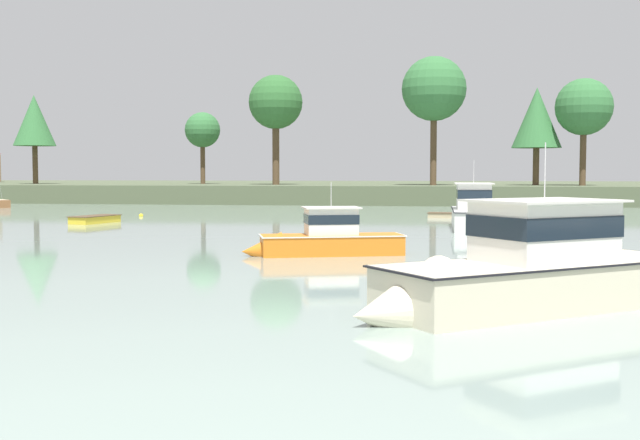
% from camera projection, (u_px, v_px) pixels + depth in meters
% --- Properties ---
extents(far_shore_bank, '(227.24, 44.79, 2.05)m').
position_uv_depth(far_shore_bank, '(323.00, 191.00, 105.45)').
color(far_shore_bank, '#4C563D').
rests_on(far_shore_bank, ground).
extents(dinghy_yellow, '(2.59, 4.20, 0.73)m').
position_uv_depth(dinghy_yellow, '(95.00, 221.00, 55.19)').
color(dinghy_yellow, gold).
rests_on(dinghy_yellow, ground).
extents(cruiser_cream, '(9.90, 8.38, 5.36)m').
position_uv_depth(cruiser_cream, '(515.00, 286.00, 20.49)').
color(cruiser_cream, beige).
rests_on(cruiser_cream, ground).
extents(dinghy_sand, '(3.54, 1.93, 0.56)m').
position_uv_depth(dinghy_sand, '(450.00, 216.00, 61.25)').
color(dinghy_sand, tan).
rests_on(dinghy_sand, ground).
extents(cruiser_white, '(2.68, 9.33, 5.16)m').
position_uv_depth(cruiser_white, '(473.00, 217.00, 50.47)').
color(cruiser_white, white).
rests_on(cruiser_white, ground).
extents(cruiser_orange, '(7.20, 3.81, 3.78)m').
position_uv_depth(cruiser_orange, '(319.00, 244.00, 34.17)').
color(cruiser_orange, orange).
rests_on(cruiser_orange, ground).
extents(mooring_buoy_yellow, '(0.33, 0.33, 0.39)m').
position_uv_depth(mooring_buoy_yellow, '(141.00, 216.00, 63.44)').
color(mooring_buoy_yellow, yellow).
rests_on(mooring_buoy_yellow, ground).
extents(shore_tree_right, '(5.43, 5.43, 10.77)m').
position_uv_depth(shore_tree_right, '(537.00, 118.00, 87.40)').
color(shore_tree_right, brown).
rests_on(shore_tree_right, far_shore_bank).
extents(shore_tree_inland_c, '(7.08, 7.08, 14.13)m').
position_uv_depth(shore_tree_inland_c, '(434.00, 89.00, 86.93)').
color(shore_tree_inland_c, brown).
rests_on(shore_tree_inland_c, far_shore_bank).
extents(shore_tree_left_mid, '(4.30, 4.30, 8.74)m').
position_uv_depth(shore_tree_left_mid, '(202.00, 131.00, 96.79)').
color(shore_tree_left_mid, brown).
rests_on(shore_tree_left_mid, far_shore_bank).
extents(shore_tree_far_right, '(6.17, 6.17, 12.54)m').
position_uv_depth(shore_tree_far_right, '(276.00, 103.00, 90.60)').
color(shore_tree_far_right, brown).
rests_on(shore_tree_far_right, far_shore_bank).
extents(shore_tree_left, '(6.12, 6.12, 11.52)m').
position_uv_depth(shore_tree_left, '(584.00, 107.00, 85.15)').
color(shore_tree_left, brown).
rests_on(shore_tree_left, far_shore_bank).
extents(shore_tree_center, '(5.08, 5.08, 10.88)m').
position_uv_depth(shore_tree_center, '(34.00, 121.00, 97.27)').
color(shore_tree_center, brown).
rests_on(shore_tree_center, far_shore_bank).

